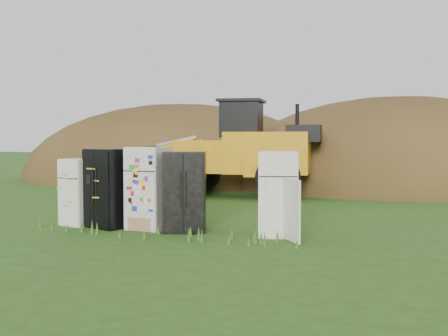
# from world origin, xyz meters

# --- Properties ---
(ground) EXTENTS (120.00, 120.00, 0.00)m
(ground) POSITION_xyz_m (0.00, 0.00, 0.00)
(ground) COLOR #274813
(ground) RESTS_ON ground
(fridge_leftmost) EXTENTS (0.82, 0.80, 1.54)m
(fridge_leftmost) POSITION_xyz_m (-2.36, 0.04, 0.77)
(fridge_leftmost) COLOR silver
(fridge_leftmost) RESTS_ON ground
(fridge_black_side) EXTENTS (1.13, 1.01, 1.78)m
(fridge_black_side) POSITION_xyz_m (-1.55, -0.03, 0.89)
(fridge_black_side) COLOR black
(fridge_black_side) RESTS_ON ground
(fridge_sticker) EXTENTS (0.88, 0.82, 1.82)m
(fridge_sticker) POSITION_xyz_m (-0.58, 0.02, 0.91)
(fridge_sticker) COLOR white
(fridge_sticker) RESTS_ON ground
(fridge_dark_mid) EXTENTS (1.06, 0.95, 1.73)m
(fridge_dark_mid) POSITION_xyz_m (0.31, -0.04, 0.86)
(fridge_dark_mid) COLOR black
(fridge_dark_mid) RESTS_ON ground
(fridge_open_door) EXTENTS (0.95, 0.90, 1.75)m
(fridge_open_door) POSITION_xyz_m (2.34, 0.03, 0.87)
(fridge_open_door) COLOR silver
(fridge_open_door) RESTS_ON ground
(wheel_loader) EXTENTS (7.20, 3.54, 3.36)m
(wheel_loader) POSITION_xyz_m (-1.46, 7.40, 1.68)
(wheel_loader) COLOR #CE960D
(wheel_loader) RESTS_ON ground
(dirt_mound_right) EXTENTS (14.75, 10.82, 7.46)m
(dirt_mound_right) POSITION_xyz_m (4.43, 12.76, 0.00)
(dirt_mound_right) COLOR #423015
(dirt_mound_right) RESTS_ON ground
(dirt_mound_left) EXTENTS (15.86, 11.89, 7.38)m
(dirt_mound_left) POSITION_xyz_m (-5.80, 14.06, 0.00)
(dirt_mound_left) COLOR #423015
(dirt_mound_left) RESTS_ON ground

